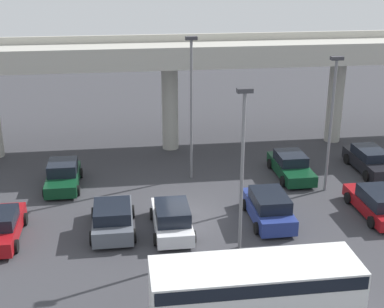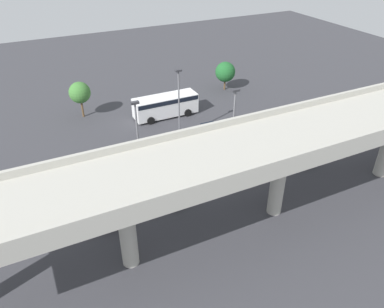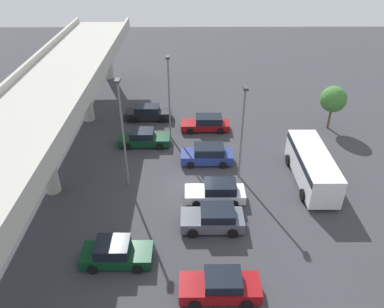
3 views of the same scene
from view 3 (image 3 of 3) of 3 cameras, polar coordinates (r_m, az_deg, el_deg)
name	(u,v)px [view 3 (image 3 of 3)]	position (r m, az deg, el deg)	size (l,w,h in m)	color
ground_plane	(195,190)	(29.63, 0.51, -5.51)	(106.41, 106.41, 0.00)	#38383D
highway_overpass	(36,117)	(28.31, -22.71, 5.18)	(50.83, 6.52, 7.85)	#ADAAA0
parked_car_0	(220,286)	(22.24, 4.36, -19.41)	(2.07, 4.57, 1.54)	maroon
parked_car_1	(116,253)	(24.24, -11.53, -14.53)	(2.12, 4.37, 1.56)	#0C381E
parked_car_2	(213,218)	(25.99, 3.28, -9.78)	(2.26, 4.30, 1.58)	#515660
parked_car_3	(216,192)	(28.32, 3.75, -5.78)	(2.07, 4.51, 1.57)	silver
parked_car_4	(207,155)	(32.52, 2.34, -0.09)	(2.13, 4.47, 1.63)	navy
parked_car_5	(144,138)	(35.44, -7.37, 2.41)	(2.12, 4.80, 1.50)	#0C381E
parked_car_6	(206,123)	(37.78, 2.19, 4.69)	(2.05, 4.83, 1.51)	maroon
parked_car_7	(148,113)	(40.15, -6.71, 6.25)	(2.01, 4.88, 1.54)	black
shuttle_bus	(312,165)	(31.23, 17.88, -1.58)	(7.84, 2.71, 2.62)	white
lamp_post_near_aisle	(169,92)	(34.69, -3.53, 9.38)	(0.70, 0.35, 8.08)	slate
lamp_post_mid_lot	(243,127)	(29.00, 7.70, 4.14)	(0.70, 0.35, 7.89)	slate
lamp_post_by_overpass	(123,128)	(27.91, -10.54, 3.90)	(0.70, 0.35, 8.90)	slate
tree_front_centre	(333,99)	(39.60, 20.75, 7.81)	(2.57, 2.57, 4.45)	brown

